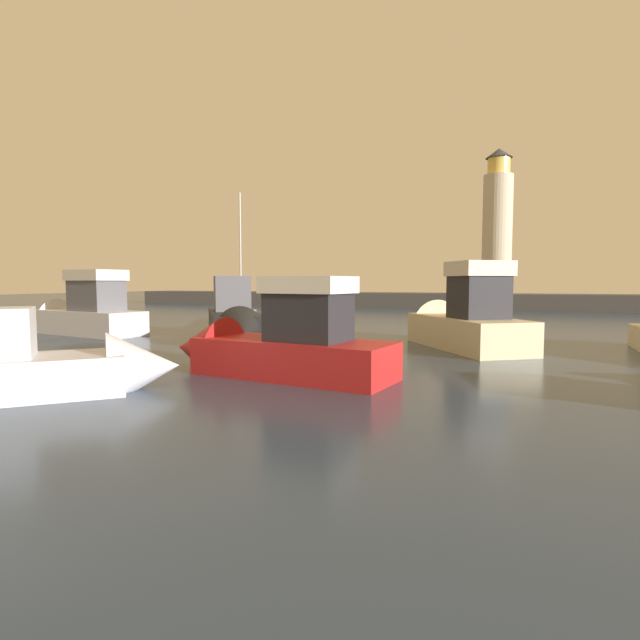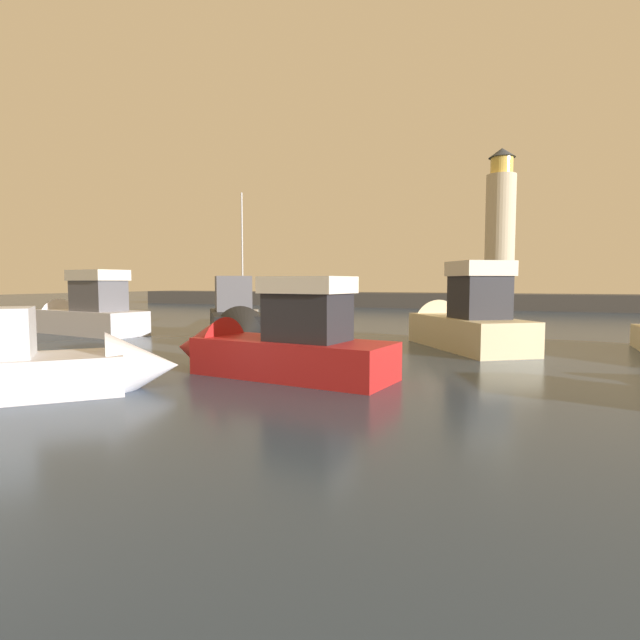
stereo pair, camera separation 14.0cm
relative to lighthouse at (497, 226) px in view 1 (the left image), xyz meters
The scene contains 10 objects.
ground_plane 30.25m from the lighthouse, 96.75° to the right, with size 220.00×220.00×0.00m, color #2D3D51.
breakwater 8.95m from the lighthouse, behind, with size 86.41×5.47×1.70m, color #423F3D.
lighthouse is the anchor object (origin of this frame).
motorboat_1 45.59m from the lighthouse, 95.62° to the right, with size 8.29×3.30×3.66m.
motorboat_2 43.42m from the lighthouse, 119.09° to the right, with size 9.27×3.86×4.14m.
motorboat_3 39.60m from the lighthouse, 105.03° to the right, with size 7.26×8.66×3.61m.
motorboat_4 35.50m from the lighthouse, 89.63° to the right, with size 7.34×8.81×4.41m.
motorboat_5 50.89m from the lighthouse, 99.36° to the right, with size 6.42×6.60×2.79m.
sailboat_moored 33.60m from the lighthouse, 117.59° to the right, with size 5.23×7.14×9.19m.
mooring_buoy 49.59m from the lighthouse, 106.61° to the right, with size 0.95×0.95×0.95m, color #EA5919.
Camera 1 is at (6.81, -1.68, 2.98)m, focal length 28.37 mm.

